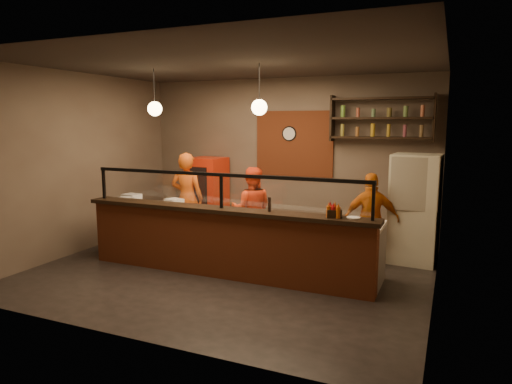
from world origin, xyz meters
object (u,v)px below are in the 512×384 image
at_px(red_cooler, 208,195).
at_px(cook_right, 371,220).
at_px(wall_clock, 289,134).
at_px(cook_mid, 252,210).
at_px(pepper_mill, 269,204).
at_px(fridge, 415,209).
at_px(condiment_caddy, 334,213).
at_px(cook_left, 187,198).
at_px(pizza_dough, 277,214).

bearing_deg(red_cooler, cook_right, -10.08).
xyz_separation_m(wall_clock, cook_right, (1.87, -1.30, -1.34)).
relative_size(cook_mid, pepper_mill, 7.38).
xyz_separation_m(cook_mid, cook_right, (2.12, 0.02, -0.01)).
bearing_deg(fridge, cook_right, -138.65).
distance_m(cook_mid, condiment_caddy, 2.36).
relative_size(cook_left, cook_right, 1.15).
xyz_separation_m(fridge, pepper_mill, (-1.85, -1.89, 0.26)).
relative_size(cook_mid, fridge, 0.85).
relative_size(wall_clock, pizza_dough, 0.60).
relative_size(cook_right, condiment_caddy, 7.73).
distance_m(cook_mid, fridge, 2.79).
distance_m(wall_clock, cook_mid, 1.89).
bearing_deg(cook_left, condiment_caddy, 148.45).
distance_m(cook_left, condiment_caddy, 3.56).
relative_size(cook_mid, pizza_dough, 3.07).
xyz_separation_m(condiment_caddy, pepper_mill, (-0.95, 0.03, 0.05)).
bearing_deg(cook_mid, cook_right, 161.20).
xyz_separation_m(wall_clock, pizza_dough, (0.57, -2.16, -1.19)).
xyz_separation_m(cook_right, red_cooler, (-3.57, 0.99, 0.03)).
relative_size(cook_right, fridge, 0.84).
bearing_deg(cook_right, pepper_mill, 30.47).
bearing_deg(pepper_mill, wall_clock, 103.50).
height_order(wall_clock, fridge, wall_clock).
xyz_separation_m(cook_left, red_cooler, (-0.07, 0.96, -0.08)).
height_order(wall_clock, cook_right, wall_clock).
xyz_separation_m(cook_mid, red_cooler, (-1.46, 1.02, 0.03)).
bearing_deg(red_cooler, pepper_mill, -40.26).
distance_m(cook_mid, cook_right, 2.12).
relative_size(red_cooler, pizza_dough, 3.18).
bearing_deg(cook_mid, wall_clock, -119.81).
bearing_deg(cook_mid, fridge, 170.85).
relative_size(cook_mid, condiment_caddy, 7.80).
bearing_deg(cook_right, cook_mid, -18.22).
bearing_deg(cook_left, cook_mid, 170.76).
distance_m(cook_mid, red_cooler, 1.78).
bearing_deg(wall_clock, cook_left, -142.04).
distance_m(cook_left, cook_right, 3.50).
bearing_deg(cook_left, wall_clock, -149.01).
distance_m(cook_right, fridge, 0.80).
height_order(cook_right, pepper_mill, cook_right).
bearing_deg(cook_right, red_cooler, -34.39).
relative_size(fridge, condiment_caddy, 9.19).
height_order(cook_mid, cook_right, cook_mid).
distance_m(wall_clock, condiment_caddy, 3.33).
bearing_deg(cook_mid, cook_left, -21.72).
bearing_deg(pizza_dough, cook_mid, 134.25).
height_order(fridge, pizza_dough, fridge).
relative_size(wall_clock, cook_right, 0.20).
distance_m(wall_clock, fridge, 2.89).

